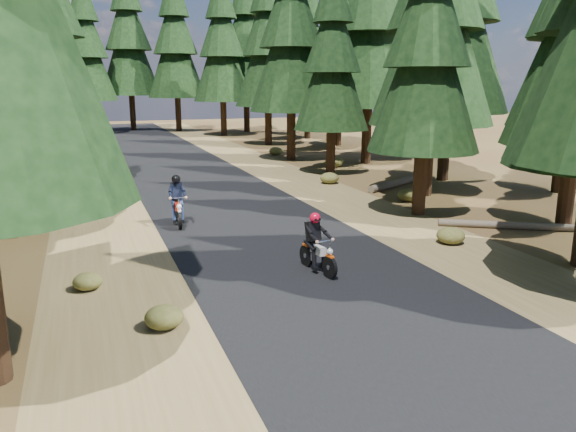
% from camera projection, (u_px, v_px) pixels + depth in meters
% --- Properties ---
extents(ground, '(120.00, 120.00, 0.00)m').
position_uv_depth(ground, '(309.00, 272.00, 13.91)').
color(ground, '#4D331B').
rests_on(ground, ground).
extents(road, '(6.00, 100.00, 0.01)m').
position_uv_depth(road, '(251.00, 225.00, 18.47)').
color(road, black).
rests_on(road, ground).
extents(shoulder_l, '(3.20, 100.00, 0.01)m').
position_uv_depth(shoulder_l, '(105.00, 238.00, 16.93)').
color(shoulder_l, brown).
rests_on(shoulder_l, ground).
extents(shoulder_r, '(3.20, 100.00, 0.01)m').
position_uv_depth(shoulder_r, '(375.00, 214.00, 20.02)').
color(shoulder_r, brown).
rests_on(shoulder_r, ground).
extents(pine_forest, '(34.59, 55.08, 16.32)m').
position_uv_depth(pine_forest, '(167.00, 22.00, 31.29)').
color(pine_forest, black).
rests_on(pine_forest, ground).
extents(log_near, '(4.30, 2.62, 0.32)m').
position_uv_depth(log_near, '(399.00, 182.00, 25.61)').
color(log_near, '#4C4233').
rests_on(log_near, ground).
extents(log_far, '(3.83, 2.41, 0.24)m').
position_uv_depth(log_far, '(507.00, 225.00, 18.01)').
color(log_far, '#4C4233').
rests_on(log_far, ground).
extents(understory_shrubs, '(15.89, 33.22, 0.63)m').
position_uv_depth(understory_shrubs, '(267.00, 195.00, 22.21)').
color(understory_shrubs, '#474C1E').
rests_on(understory_shrubs, ground).
extents(rider_lead, '(0.75, 1.72, 1.48)m').
position_uv_depth(rider_lead, '(318.00, 253.00, 13.80)').
color(rider_lead, beige).
rests_on(rider_lead, road).
extents(rider_follow, '(0.69, 1.88, 1.65)m').
position_uv_depth(rider_follow, '(178.00, 209.00, 18.38)').
color(rider_follow, maroon).
rests_on(rider_follow, road).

